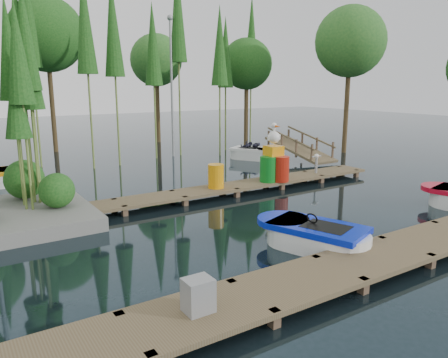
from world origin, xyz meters
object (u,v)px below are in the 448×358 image
boat_blue (315,237)px  yellow_barrel (216,176)px  utility_cabinet (198,295)px  drum_cluster (275,164)px

boat_blue → yellow_barrel: (0.61, 5.47, 0.44)m
boat_blue → utility_cabinet: 4.34m
boat_blue → utility_cabinet: boat_blue is taller
boat_blue → utility_cabinet: size_ratio=5.60×
boat_blue → drum_cluster: bearing=40.0°
utility_cabinet → drum_cluster: size_ratio=0.26×
drum_cluster → yellow_barrel: bearing=176.4°
yellow_barrel → drum_cluster: size_ratio=0.39×
boat_blue → yellow_barrel: bearing=63.8°
utility_cabinet → yellow_barrel: yellow_barrel is taller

